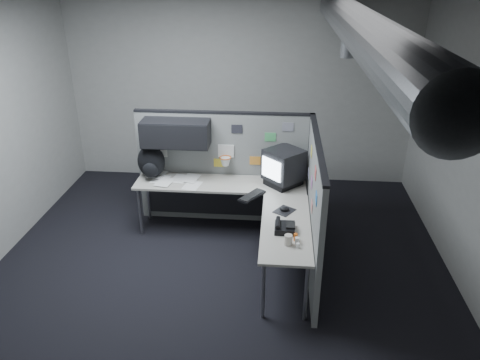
# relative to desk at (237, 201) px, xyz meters

# --- Properties ---
(room) EXTENTS (5.62, 5.62, 3.22)m
(room) POSITION_rel_desk_xyz_m (0.41, -0.70, 1.48)
(room) COLOR black
(room) RESTS_ON ground
(partition_back) EXTENTS (2.44, 0.42, 1.63)m
(partition_back) POSITION_rel_desk_xyz_m (-0.40, 0.53, 0.38)
(partition_back) COLOR slate
(partition_back) RESTS_ON ground
(partition_right) EXTENTS (0.07, 2.23, 1.63)m
(partition_right) POSITION_rel_desk_xyz_m (0.95, -0.49, 0.21)
(partition_right) COLOR slate
(partition_right) RESTS_ON ground
(desk) EXTENTS (2.31, 2.11, 0.73)m
(desk) POSITION_rel_desk_xyz_m (0.00, 0.00, 0.00)
(desk) COLOR #AAA69A
(desk) RESTS_ON ground
(monitor) EXTENTS (0.61, 0.61, 0.49)m
(monitor) POSITION_rel_desk_xyz_m (0.60, 0.30, 0.37)
(monitor) COLOR black
(monitor) RESTS_ON desk
(keyboard) EXTENTS (0.35, 0.43, 0.04)m
(keyboard) POSITION_rel_desk_xyz_m (0.21, -0.11, 0.13)
(keyboard) COLOR black
(keyboard) RESTS_ON desk
(mouse) EXTENTS (0.29, 0.31, 0.05)m
(mouse) POSITION_rel_desk_xyz_m (0.62, -0.45, 0.13)
(mouse) COLOR black
(mouse) RESTS_ON desk
(phone) EXTENTS (0.23, 0.25, 0.11)m
(phone) POSITION_rel_desk_xyz_m (0.61, -0.90, 0.16)
(phone) COLOR black
(phone) RESTS_ON desk
(bottles) EXTENTS (0.13, 0.19, 0.08)m
(bottles) POSITION_rel_desk_xyz_m (0.73, -1.15, 0.15)
(bottles) COLOR silver
(bottles) RESTS_ON desk
(cup) EXTENTS (0.10, 0.10, 0.12)m
(cup) POSITION_rel_desk_xyz_m (0.66, -1.18, 0.18)
(cup) COLOR #B8AFA3
(cup) RESTS_ON desk
(papers) EXTENTS (0.80, 0.60, 0.02)m
(papers) POSITION_rel_desk_xyz_m (-0.89, 0.30, 0.13)
(papers) COLOR white
(papers) RESTS_ON desk
(backpack) EXTENTS (0.43, 0.41, 0.46)m
(backpack) POSITION_rel_desk_xyz_m (-1.21, 0.37, 0.34)
(backpack) COLOR black
(backpack) RESTS_ON desk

